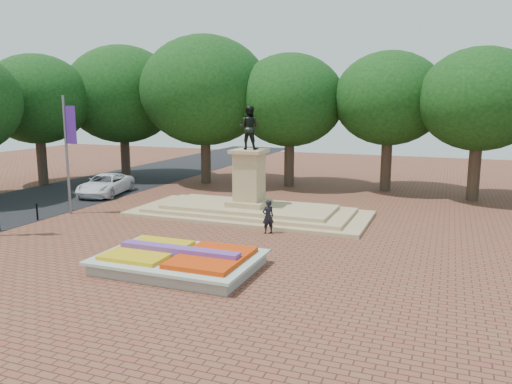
{
  "coord_description": "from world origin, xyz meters",
  "views": [
    {
      "loc": [
        10.84,
        -18.79,
        6.65
      ],
      "look_at": [
        1.99,
        4.0,
        2.2
      ],
      "focal_mm": 35.0,
      "sensor_mm": 36.0,
      "label": 1
    }
  ],
  "objects_px": {
    "van": "(105,185)",
    "pedestrian": "(268,217)",
    "flower_bed": "(180,260)",
    "monument": "(249,200)"
  },
  "relations": [
    {
      "from": "van",
      "to": "pedestrian",
      "type": "height_order",
      "value": "pedestrian"
    },
    {
      "from": "van",
      "to": "pedestrian",
      "type": "relative_size",
      "value": 3.07
    },
    {
      "from": "flower_bed",
      "to": "pedestrian",
      "type": "relative_size",
      "value": 3.61
    },
    {
      "from": "flower_bed",
      "to": "van",
      "type": "distance_m",
      "value": 17.97
    },
    {
      "from": "flower_bed",
      "to": "pedestrian",
      "type": "bearing_deg",
      "value": 77.66
    },
    {
      "from": "monument",
      "to": "van",
      "type": "xyz_separation_m",
      "value": [
        -12.09,
        2.27,
        -0.14
      ]
    },
    {
      "from": "monument",
      "to": "pedestrian",
      "type": "height_order",
      "value": "monument"
    },
    {
      "from": "monument",
      "to": "van",
      "type": "height_order",
      "value": "monument"
    },
    {
      "from": "monument",
      "to": "pedestrian",
      "type": "distance_m",
      "value": 4.27
    },
    {
      "from": "flower_bed",
      "to": "van",
      "type": "height_order",
      "value": "van"
    }
  ]
}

